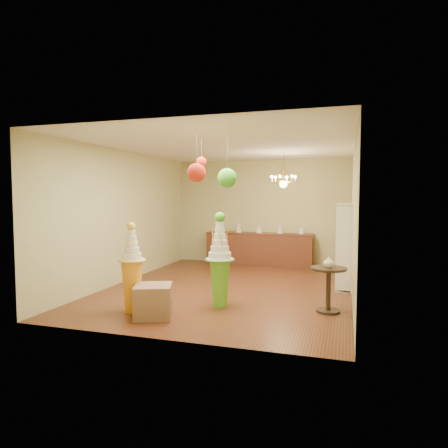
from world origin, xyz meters
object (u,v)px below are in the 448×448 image
(pedestal_orange, at_px, (132,278))
(sideboard, at_px, (259,248))
(pedestal_green, at_px, (220,270))
(round_table, at_px, (328,283))

(pedestal_orange, height_order, sideboard, pedestal_orange)
(pedestal_orange, distance_m, sideboard, 5.28)
(pedestal_green, height_order, sideboard, pedestal_green)
(pedestal_green, distance_m, pedestal_orange, 1.52)
(pedestal_green, bearing_deg, sideboard, 93.15)
(pedestal_green, distance_m, sideboard, 4.45)
(sideboard, bearing_deg, pedestal_green, -86.85)
(pedestal_orange, distance_m, round_table, 3.33)
(sideboard, relative_size, round_table, 3.97)
(pedestal_green, xyz_separation_m, pedestal_orange, (-1.33, -0.73, -0.08))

